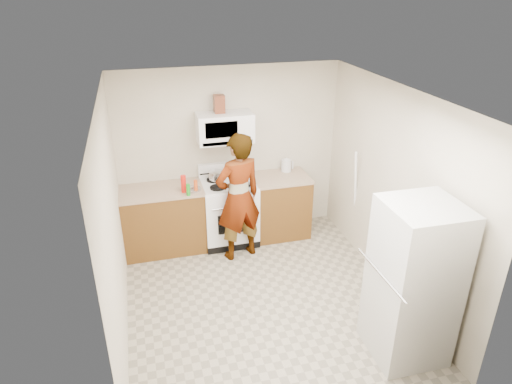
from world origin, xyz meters
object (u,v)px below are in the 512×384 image
object	(u,v)px
gas_range	(229,211)
person	(239,198)
saucepan	(216,175)
kettle	(286,165)
fridge	(413,283)
microwave	(225,128)

from	to	relation	value
gas_range	person	distance (m)	0.61
saucepan	kettle	bearing A→B (deg)	3.60
kettle	saucepan	size ratio (longest dim) A/B	0.86
fridge	saucepan	world-z (taller)	fridge
fridge	kettle	xyz separation A→B (m)	(-0.37, 2.83, 0.17)
gas_range	fridge	bearing A→B (deg)	-63.98
fridge	saucepan	bearing A→B (deg)	118.50
person	saucepan	distance (m)	0.61
person	kettle	world-z (taller)	person
microwave	kettle	distance (m)	1.15
person	fridge	world-z (taller)	person
microwave	person	size ratio (longest dim) A/B	0.42
saucepan	gas_range	bearing A→B (deg)	-38.26
gas_range	person	bearing A→B (deg)	-83.87
gas_range	person	world-z (taller)	person
kettle	saucepan	bearing A→B (deg)	159.53
gas_range	saucepan	distance (m)	0.56
microwave	fridge	world-z (taller)	microwave
fridge	kettle	world-z (taller)	fridge
saucepan	person	bearing A→B (deg)	-70.34
gas_range	person	xyz separation A→B (m)	(0.05, -0.44, 0.41)
person	saucepan	world-z (taller)	person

